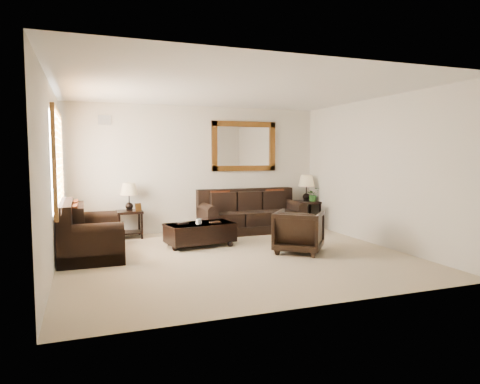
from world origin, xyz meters
name	(u,v)px	position (x,y,z in m)	size (l,w,h in m)	color
room	(236,174)	(0.00, 0.00, 1.35)	(5.51, 5.01, 2.71)	gray
window	(58,162)	(-2.70, 0.90, 1.55)	(0.07, 1.96, 1.66)	white
mirror	(244,146)	(1.06, 2.47, 1.85)	(1.50, 0.06, 1.10)	#4A240E
air_vent	(104,120)	(-1.90, 2.48, 2.35)	(0.25, 0.02, 0.18)	#999999
sofa	(251,216)	(1.06, 2.06, 0.33)	(2.22, 0.96, 0.91)	black
loveseat	(87,236)	(-2.31, 0.82, 0.34)	(0.97, 1.63, 0.91)	black
end_table_left	(129,202)	(-1.48, 2.21, 0.72)	(0.50, 0.50, 1.10)	black
end_table_right	(306,193)	(2.50, 2.19, 0.78)	(0.54, 0.54, 1.20)	black
coffee_table	(200,232)	(-0.36, 0.98, 0.26)	(1.31, 0.84, 0.52)	black
armchair	(299,229)	(1.10, -0.10, 0.40)	(0.77, 0.72, 0.79)	black
potted_plant	(313,196)	(2.62, 2.09, 0.72)	(0.29, 0.32, 0.25)	#23501B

